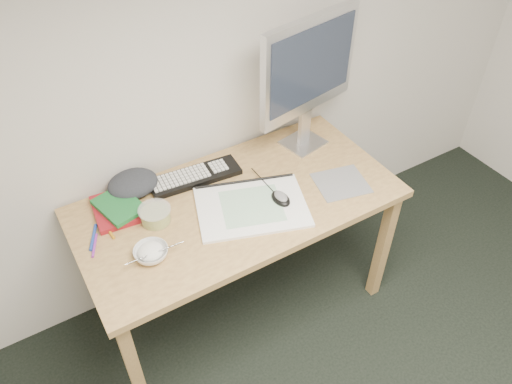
# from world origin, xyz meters

# --- Properties ---
(desk) EXTENTS (1.40, 0.70, 0.75)m
(desk) POSITION_xyz_m (-0.27, 1.43, 0.67)
(desk) COLOR tan
(desk) RESTS_ON ground
(mousepad) EXTENTS (0.26, 0.25, 0.00)m
(mousepad) POSITION_xyz_m (0.18, 1.29, 0.75)
(mousepad) COLOR slate
(mousepad) RESTS_ON desk
(sketchpad) EXTENTS (0.54, 0.46, 0.01)m
(sketchpad) POSITION_xyz_m (-0.24, 1.36, 0.76)
(sketchpad) COLOR white
(sketchpad) RESTS_ON desk
(keyboard) EXTENTS (0.43, 0.17, 0.02)m
(keyboard) POSITION_xyz_m (-0.37, 1.65, 0.76)
(keyboard) COLOR black
(keyboard) RESTS_ON desk
(monitor) EXTENTS (0.55, 0.20, 0.64)m
(monitor) POSITION_xyz_m (0.21, 1.62, 1.15)
(monitor) COLOR silver
(monitor) RESTS_ON desk
(mouse) EXTENTS (0.07, 0.11, 0.04)m
(mouse) POSITION_xyz_m (-0.12, 1.32, 0.78)
(mouse) COLOR black
(mouse) RESTS_ON sketchpad
(rice_bowl) EXTENTS (0.17, 0.17, 0.04)m
(rice_bowl) POSITION_xyz_m (-0.71, 1.32, 0.77)
(rice_bowl) COLOR white
(rice_bowl) RESTS_ON desk
(chopsticks) EXTENTS (0.22, 0.02, 0.02)m
(chopsticks) POSITION_xyz_m (-0.71, 1.29, 0.79)
(chopsticks) COLOR #B4B4B6
(chopsticks) RESTS_ON rice_bowl
(fruit_tub) EXTENTS (0.17, 0.17, 0.07)m
(fruit_tub) POSITION_xyz_m (-0.62, 1.49, 0.78)
(fruit_tub) COLOR #E4D850
(fruit_tub) RESTS_ON desk
(book_red) EXTENTS (0.20, 0.25, 0.02)m
(book_red) POSITION_xyz_m (-0.75, 1.63, 0.76)
(book_red) COLOR maroon
(book_red) RESTS_ON desk
(book_green) EXTENTS (0.20, 0.24, 0.02)m
(book_green) POSITION_xyz_m (-0.73, 1.63, 0.78)
(book_green) COLOR #19642B
(book_green) RESTS_ON book_red
(cloth_lump) EXTENTS (0.22, 0.20, 0.08)m
(cloth_lump) POSITION_xyz_m (-0.63, 1.72, 0.79)
(cloth_lump) COLOR #23242A
(cloth_lump) RESTS_ON desk
(pencil_pink) EXTENTS (0.19, 0.01, 0.01)m
(pencil_pink) POSITION_xyz_m (-0.24, 1.43, 0.75)
(pencil_pink) COLOR #D16885
(pencil_pink) RESTS_ON desk
(pencil_tan) EXTENTS (0.10, 0.13, 0.01)m
(pencil_tan) POSITION_xyz_m (-0.31, 1.49, 0.75)
(pencil_tan) COLOR tan
(pencil_tan) RESTS_ON desk
(pencil_black) EXTENTS (0.18, 0.01, 0.01)m
(pencil_black) POSITION_xyz_m (-0.17, 1.47, 0.75)
(pencil_black) COLOR black
(pencil_black) RESTS_ON desk
(marker_blue) EXTENTS (0.07, 0.13, 0.01)m
(marker_blue) POSITION_xyz_m (-0.88, 1.53, 0.76)
(marker_blue) COLOR navy
(marker_blue) RESTS_ON desk
(marker_orange) EXTENTS (0.02, 0.12, 0.01)m
(marker_orange) POSITION_xyz_m (-0.81, 1.55, 0.76)
(marker_orange) COLOR #C08216
(marker_orange) RESTS_ON desk
(marker_purple) EXTENTS (0.06, 0.11, 0.01)m
(marker_purple) POSITION_xyz_m (-0.89, 1.49, 0.76)
(marker_purple) COLOR purple
(marker_purple) RESTS_ON desk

